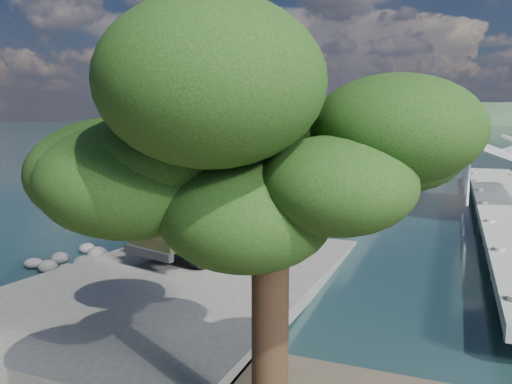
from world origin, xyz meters
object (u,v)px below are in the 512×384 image
(soldier, at_px, (185,241))
(pier, at_px, (508,193))
(landing_craft, at_px, (329,186))
(military_truck, at_px, (228,205))
(overhang_tree, at_px, (251,157))

(soldier, bearing_deg, pier, 44.27)
(landing_craft, xyz_separation_m, military_truck, (0.11, -20.45, 1.70))
(soldier, relative_size, overhang_tree, 0.22)
(military_truck, height_order, soldier, military_truck)
(landing_craft, height_order, soldier, landing_craft)
(landing_craft, relative_size, military_truck, 3.75)
(landing_craft, relative_size, overhang_tree, 4.29)
(pier, height_order, military_truck, pier)
(pier, relative_size, landing_craft, 1.27)
(landing_craft, xyz_separation_m, soldier, (-0.65, -23.20, 0.53))
(overhang_tree, bearing_deg, military_truck, 116.51)
(soldier, distance_m, overhang_tree, 12.97)
(landing_craft, height_order, overhang_tree, landing_craft)
(pier, distance_m, overhang_tree, 29.56)
(pier, xyz_separation_m, overhang_tree, (-6.80, -28.45, 4.26))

